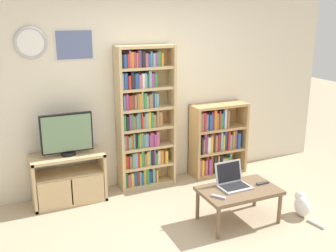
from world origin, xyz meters
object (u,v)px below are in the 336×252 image
Objects in this scene: television at (67,135)px; coffee_table at (239,193)px; bookshelf_short at (215,140)px; cat at (302,205)px; laptop at (232,181)px; remote_far_from_laptop at (219,197)px; remote_near_laptop at (262,183)px; tv_stand at (69,178)px; bookshelf_tall at (143,119)px.

coffee_table is at bearing -37.39° from television.
coffee_table is at bearing -109.36° from bookshelf_short.
coffee_table is 1.79× the size of cat.
bookshelf_short is 2.96× the size of laptop.
bookshelf_short reaches higher than cat.
bookshelf_short reaches higher than remote_far_from_laptop.
cat is (2.41, -1.45, -0.75)m from television.
remote_near_laptop is at bearing -32.56° from television.
laptop is 0.91m from cat.
bookshelf_short reaches higher than tv_stand.
television is 3.84× the size of remote_near_laptop.
laptop is 2.27× the size of remote_far_from_laptop.
remote_near_laptop is (0.35, -0.09, -0.06)m from laptop.
cat is at bearing -21.31° from laptop.
television reaches higher than remote_far_from_laptop.
bookshelf_tall reaches higher than remote_near_laptop.
bookshelf_tall reaches higher than laptop.
bookshelf_short is at bearing 2.40° from television.
laptop is at bearing -35.82° from television.
television reaches higher than remote_near_laptop.
television reaches higher than tv_stand.
bookshelf_short is at bearing -154.77° from remote_far_from_laptop.
cat is at bearing 64.81° from remote_near_laptop.
remote_near_laptop is 0.33× the size of cat.
television is 1.95m from remote_far_from_laptop.
bookshelf_tall is at bearing -114.15° from remote_far_from_laptop.
bookshelf_short is (2.14, 0.08, 0.19)m from tv_stand.
bookshelf_tall reaches higher than remote_far_from_laptop.
bookshelf_tall is 11.79× the size of remote_near_laptop.
television is 2.38m from remote_near_laptop.
remote_far_from_laptop is (1.33, -1.35, -0.48)m from television.
bookshelf_short is (1.10, -0.03, -0.43)m from bookshelf_tall.
laptop is at bearing -35.70° from tv_stand.
remote_far_from_laptop is at bearing -118.83° from bookshelf_short.
cat is (0.29, -1.53, -0.37)m from bookshelf_short.
tv_stand is at bearing -81.32° from remote_far_from_laptop.
bookshelf_tall reaches higher than cat.
coffee_table is at bearing -37.26° from tv_stand.
laptop is (0.59, -1.28, -0.47)m from bookshelf_tall.
remote_near_laptop is (0.32, 0.00, 0.06)m from coffee_table.
remote_far_from_laptop is 0.32× the size of cat.
bookshelf_tall is 1.82× the size of bookshelf_short.
remote_far_from_laptop is (1.34, -1.36, 0.09)m from tv_stand.
television is at bearing 161.87° from cat.
bookshelf_tall is at bearing 144.46° from cat.
bookshelf_tall is 5.39× the size of laptop.
remote_far_from_laptop is at bearing -83.17° from remote_near_laptop.
remote_near_laptop and remote_far_from_laptop have the same top height.
remote_far_from_laptop is (-0.32, -0.10, 0.06)m from coffee_table.
bookshelf_tall is 2.16× the size of coffee_table.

